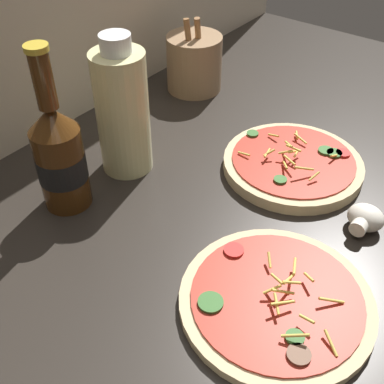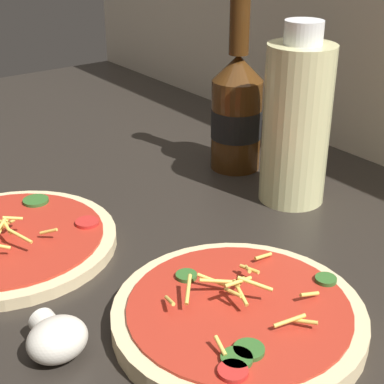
{
  "view_description": "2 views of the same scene",
  "coord_description": "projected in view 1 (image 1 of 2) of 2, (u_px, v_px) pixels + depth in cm",
  "views": [
    {
      "loc": [
        -43.15,
        -22.5,
        52.09
      ],
      "look_at": [
        -0.08,
        10.4,
        6.38
      ],
      "focal_mm": 45.0,
      "sensor_mm": 36.0,
      "label": 1
    },
    {
      "loc": [
        50.78,
        -25.96,
        37.27
      ],
      "look_at": [
        4.35,
        8.66,
        9.15
      ],
      "focal_mm": 55.0,
      "sensor_mm": 36.0,
      "label": 2
    }
  ],
  "objects": [
    {
      "name": "mushroom_left",
      "position": [
        365.0,
        219.0,
        0.69
      ],
      "size": [
        5.59,
        5.33,
        3.73
      ],
      "color": "white",
      "rests_on": "counter_slab"
    },
    {
      "name": "pizza_far",
      "position": [
        293.0,
        164.0,
        0.81
      ],
      "size": [
        23.24,
        23.24,
        5.01
      ],
      "color": "beige",
      "rests_on": "counter_slab"
    },
    {
      "name": "oil_bottle",
      "position": [
        123.0,
        111.0,
        0.76
      ],
      "size": [
        8.47,
        8.47,
        23.0
      ],
      "color": "beige",
      "rests_on": "counter_slab"
    },
    {
      "name": "pizza_near",
      "position": [
        276.0,
        301.0,
        0.6
      ],
      "size": [
        24.28,
        24.28,
        4.22
      ],
      "color": "beige",
      "rests_on": "counter_slab"
    },
    {
      "name": "counter_slab",
      "position": [
        250.0,
        247.0,
        0.69
      ],
      "size": [
        160.0,
        90.0,
        2.5
      ],
      "color": "#28231E",
      "rests_on": "ground"
    },
    {
      "name": "beer_bottle",
      "position": [
        59.0,
        155.0,
        0.7
      ],
      "size": [
        7.31,
        7.31,
        25.46
      ],
      "color": "#47280F",
      "rests_on": "counter_slab"
    },
    {
      "name": "utensil_crock",
      "position": [
        194.0,
        63.0,
        1.0
      ],
      "size": [
        11.45,
        11.45,
        15.62
      ],
      "color": "#9E7A56",
      "rests_on": "counter_slab"
    }
  ]
}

